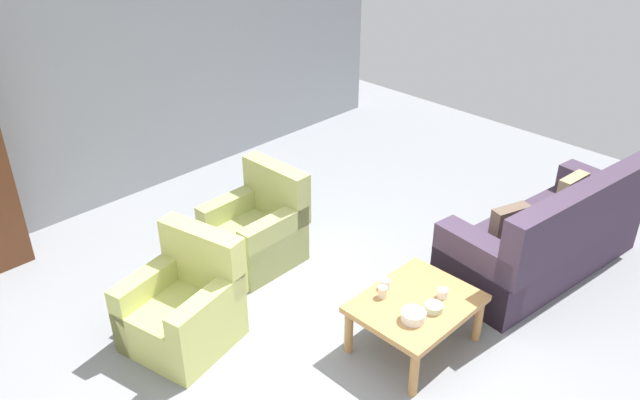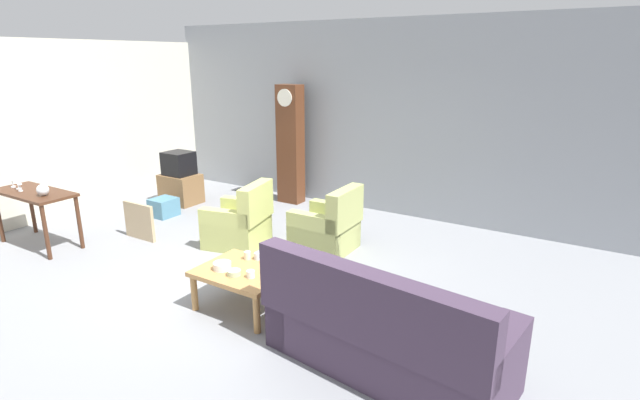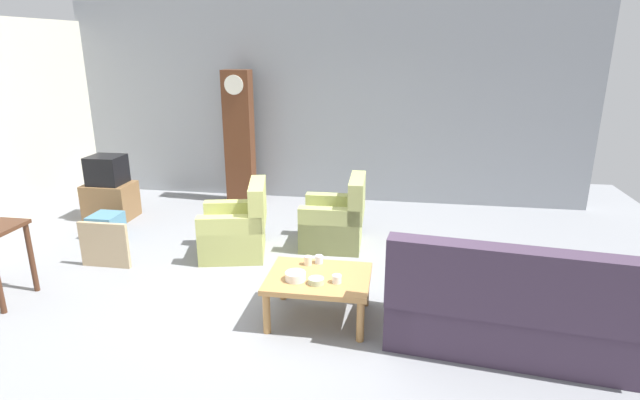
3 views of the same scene
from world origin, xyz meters
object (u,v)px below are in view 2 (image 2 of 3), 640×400
Objects in this scene: armchair_olive_near at (240,224)px; glass_dome_cloche at (43,190)px; armchair_olive_far at (328,229)px; framed_picture_leaning at (139,221)px; tv_stand_cabinet at (181,189)px; wine_glass_short at (19,183)px; cup_white_porcelain at (251,274)px; wine_glass_mid at (18,182)px; cup_cream_tall at (247,255)px; tv_crt at (179,163)px; console_table_dark at (35,199)px; bowl_white_stacked at (222,266)px; bowl_shallow_green at (234,273)px; cup_blue_rimmed at (258,256)px; coffee_table_wood at (244,275)px; wine_glass_tall at (12,179)px; grandfather_clock at (290,145)px; storage_box_blue at (164,207)px; couch_floral at (383,334)px.

glass_dome_cloche is at bearing -143.09° from armchair_olive_near.
armchair_olive_far reaches higher than framed_picture_leaning.
wine_glass_short is at bearing -95.61° from tv_stand_cabinet.
tv_stand_cabinet is 2.66m from glass_dome_cloche.
wine_glass_mid is (-4.14, -0.09, 0.43)m from cup_white_porcelain.
tv_crt is at bearing 147.81° from cup_cream_tall.
glass_dome_cloche is at bearing -7.55° from console_table_dark.
cup_white_porcelain is at bearing -33.62° from tv_crt.
tv_stand_cabinet is at bearing 81.13° from wine_glass_mid.
bowl_white_stacked is 1.32× the size of bowl_shallow_green.
cup_blue_rimmed is 0.43m from bowl_white_stacked.
wine_glass_mid is at bearing -143.54° from framed_picture_leaning.
cup_white_porcelain is at bearing 2.05° from wine_glass_short.
coffee_table_wood is 3.86m from wine_glass_short.
console_table_dark is 0.37m from wine_glass_mid.
wine_glass_tall is (-2.87, -1.56, 0.63)m from armchair_olive_near.
grandfather_clock reaches higher than cup_blue_rimmed.
wine_glass_short is at bearing -177.95° from cup_white_porcelain.
cup_white_porcelain reaches higher than storage_box_blue.
armchair_olive_far is at bearing -8.69° from tv_stand_cabinet.
couch_floral is at bearing -0.23° from wine_glass_mid.
wine_glass_mid is at bearing -2.17° from wine_glass_tall.
storage_box_blue is at bearing 152.49° from coffee_table_wood.
armchair_olive_far is 4.57m from wine_glass_tall.
cup_cream_tall is at bearing -25.20° from storage_box_blue.
console_table_dark is 2.71× the size of tv_crt.
tv_crt is (0.00, 0.00, 0.48)m from tv_stand_cabinet.
armchair_olive_near reaches higher than bowl_shallow_green.
tv_crt reaches higher than bowl_shallow_green.
grandfather_clock is at bearing 106.17° from armchair_olive_near.
console_table_dark is at bearing -173.74° from cup_cream_tall.
tv_crt is 4.38m from bowl_shallow_green.
couch_floral reaches higher than cup_blue_rimmed.
wine_glass_short is (-0.26, -2.63, 0.17)m from tv_crt.
console_table_dark is 3.66m from cup_blue_rimmed.
cup_white_porcelain is 0.45× the size of bowl_white_stacked.
wine_glass_tall is 1.23× the size of wine_glass_mid.
cup_cream_tall is (3.41, -2.15, 0.22)m from tv_stand_cabinet.
coffee_table_wood is 0.45× the size of grandfather_clock.
coffee_table_wood is at bearing -27.51° from storage_box_blue.
armchair_olive_near is 2.06m from cup_white_porcelain.
grandfather_clock is at bearing 60.74° from wine_glass_mid.
cup_white_porcelain is (3.74, -2.49, 0.21)m from tv_stand_cabinet.
grandfather_clock is 10.59× the size of wine_glass_tall.
coffee_table_wood is at bearing 3.48° from glass_dome_cloche.
cup_cream_tall reaches higher than bowl_shallow_green.
armchair_olive_near is 1.38× the size of tv_stand_cabinet.
wine_glass_mid is (-3.91, -0.49, 0.42)m from cup_blue_rimmed.
cup_cream_tall is 0.44× the size of wine_glass_tall.
cup_cream_tall is (-0.14, 0.23, 0.11)m from coffee_table_wood.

